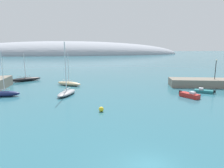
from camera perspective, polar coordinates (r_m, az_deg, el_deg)
The scene contains 11 objects.
water at distance 18.11m, azimuth 11.42°, elevation -22.65°, with size 600.00×600.00×0.00m, color #2D6675.
breakwater_rocks at distance 54.97m, azimuth 28.56°, elevation 0.28°, with size 23.80×4.79×1.87m, color gray.
distant_ridge at distance 223.28m, azimuth -13.44°, elevation 8.28°, with size 252.05×72.70×28.02m, color #999EA8.
sailboat_grey_near_shore at distance 41.33m, azimuth -12.92°, elevation -2.35°, with size 4.50×6.73×10.66m.
sailboat_black_mid_mooring at distance 60.98m, azimuth -23.55°, elevation 1.31°, with size 8.29×5.64×7.74m.
sailboat_sand_outer_mooring at distance 50.99m, azimuth -12.26°, elevation 0.20°, with size 6.80×5.33×8.02m.
sailboat_navy_end_of_line at distance 44.64m, azimuth -28.42°, elevation -2.39°, with size 5.76×1.86×9.02m.
motorboat_red_foreground at distance 41.40m, azimuth 21.37°, elevation -2.98°, with size 3.03×4.10×1.22m.
motorboat_teal_alongside_breakwater at distance 46.64m, azimuth 24.83°, elevation -1.86°, with size 3.95×3.24×0.99m.
mooring_buoy_yellow at distance 30.57m, azimuth -3.11°, elevation -7.23°, with size 0.77×0.77×0.77m, color yellow.
harbor_lamp_post at distance 53.50m, azimuth 27.64°, elevation 4.30°, with size 0.36×0.36×4.82m.
Camera 1 is at (-5.36, -14.11, 10.01)m, focal length 31.83 mm.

